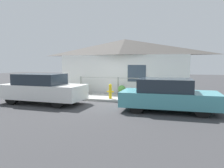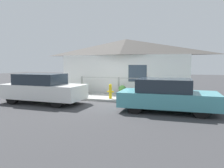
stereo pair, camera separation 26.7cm
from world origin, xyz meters
name	(u,v)px [view 2 (the right image)]	position (x,y,z in m)	size (l,w,h in m)	color
ground_plane	(108,102)	(0.00, 0.00, 0.00)	(60.00, 60.00, 0.00)	#38383A
sidewalk	(114,98)	(0.00, 1.04, 0.06)	(24.00, 2.07, 0.12)	#9E9E99
house	(126,50)	(0.00, 3.47, 2.81)	(8.44, 2.23, 3.53)	white
fence	(119,85)	(0.00, 1.92, 0.70)	(4.90, 0.10, 1.04)	#999993
car_left	(43,88)	(-2.95, -1.31, 0.73)	(4.12, 1.80, 1.46)	white
car_right	(167,95)	(3.01, -1.31, 0.67)	(3.92, 1.83, 1.34)	teal
fire_hydrant	(110,91)	(0.00, 0.40, 0.53)	(0.38, 0.17, 0.78)	yellow
potted_plant_near_hydrant	(122,90)	(0.28, 1.75, 0.43)	(0.45, 0.45, 0.58)	brown
potted_plant_by_fence	(82,88)	(-2.30, 1.68, 0.44)	(0.49, 0.49, 0.60)	slate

